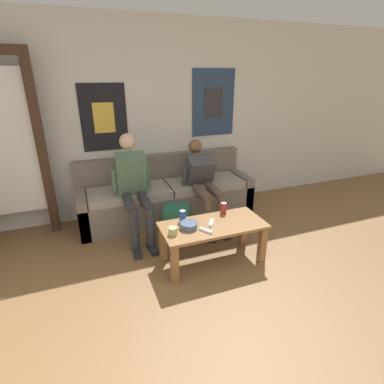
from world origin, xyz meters
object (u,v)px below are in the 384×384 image
at_px(game_controller_near_left, 211,223).
at_px(game_controller_near_right, 206,230).
at_px(pillar_candle, 173,231).
at_px(drink_can_blue, 183,216).
at_px(coffee_table, 213,232).
at_px(couch, 167,197).
at_px(person_seated_teen, 203,181).
at_px(backpack, 177,225).
at_px(ceramic_bowl, 189,225).
at_px(person_seated_adult, 134,184).
at_px(drink_can_red, 224,208).

relative_size(game_controller_near_left, game_controller_near_right, 0.99).
relative_size(pillar_candle, drink_can_blue, 0.70).
height_order(coffee_table, pillar_candle, pillar_candle).
xyz_separation_m(couch, coffee_table, (0.14, -1.21, 0.06)).
relative_size(person_seated_teen, backpack, 2.47).
height_order(ceramic_bowl, game_controller_near_left, ceramic_bowl).
distance_m(person_seated_adult, ceramic_bowl, 0.94).
xyz_separation_m(person_seated_adult, drink_can_red, (0.85, -0.67, -0.16)).
distance_m(ceramic_bowl, pillar_candle, 0.19).
xyz_separation_m(drink_can_blue, game_controller_near_left, (0.26, -0.15, -0.05)).
bearing_deg(person_seated_adult, coffee_table, -53.29).
relative_size(drink_can_red, game_controller_near_right, 0.88).
bearing_deg(person_seated_adult, person_seated_teen, 0.86).
height_order(person_seated_adult, ceramic_bowl, person_seated_adult).
xyz_separation_m(person_seated_teen, backpack, (-0.47, -0.33, -0.38)).
xyz_separation_m(backpack, drink_can_blue, (-0.06, -0.37, 0.30)).
bearing_deg(coffee_table, drink_can_red, 41.85).
relative_size(drink_can_red, game_controller_near_left, 0.88).
height_order(backpack, game_controller_near_left, game_controller_near_left).
bearing_deg(pillar_candle, coffee_table, 6.14).
bearing_deg(coffee_table, couch, 96.62).
bearing_deg(drink_can_red, person_seated_adult, 142.04).
bearing_deg(pillar_candle, drink_can_blue, 51.24).
relative_size(pillar_candle, game_controller_near_right, 0.62).
height_order(person_seated_teen, game_controller_near_left, person_seated_teen).
xyz_separation_m(backpack, pillar_candle, (-0.23, -0.58, 0.27)).
relative_size(couch, coffee_table, 2.16).
relative_size(person_seated_teen, pillar_candle, 12.21).
bearing_deg(pillar_candle, person_seated_adult, 102.14).
xyz_separation_m(game_controller_near_left, game_controller_near_right, (-0.12, -0.13, 0.00)).
bearing_deg(coffee_table, drink_can_blue, 148.03).
bearing_deg(person_seated_teen, ceramic_bowl, -121.00).
bearing_deg(couch, backpack, -96.27).
bearing_deg(person_seated_adult, game_controller_near_right, -62.34).
height_order(coffee_table, person_seated_teen, person_seated_teen).
distance_m(person_seated_adult, backpack, 0.70).
height_order(person_seated_teen, game_controller_near_right, person_seated_teen).
xyz_separation_m(person_seated_adult, drink_can_blue, (0.37, -0.69, -0.16)).
height_order(backpack, drink_can_blue, drink_can_blue).
relative_size(couch, backpack, 5.39).
relative_size(person_seated_adult, drink_can_red, 9.86).
relative_size(couch, ceramic_bowl, 12.80).
height_order(backpack, game_controller_near_right, game_controller_near_right).
bearing_deg(couch, coffee_table, -83.38).
distance_m(couch, coffee_table, 1.22).
relative_size(person_seated_adult, ceramic_bowl, 6.73).
distance_m(person_seated_teen, game_controller_near_left, 0.91).
relative_size(couch, pillar_candle, 26.62).
bearing_deg(coffee_table, person_seated_adult, 126.71).
relative_size(ceramic_bowl, game_controller_near_right, 1.28).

